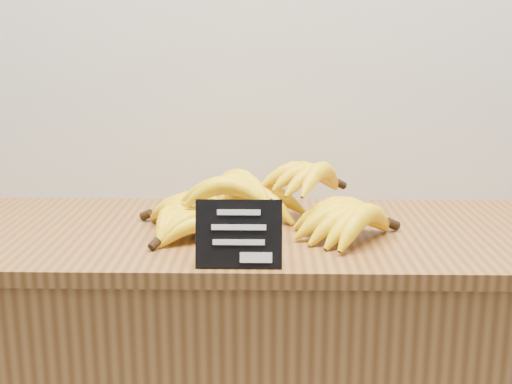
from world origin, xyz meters
name	(u,v)px	position (x,y,z in m)	size (l,w,h in m)	color
counter_top	(256,235)	(-0.16, 2.75, 0.92)	(1.51, 0.54, 0.03)	brown
chalkboard_sign	(239,234)	(-0.19, 2.51, 0.99)	(0.15, 0.01, 0.12)	black
banana_pile	(262,205)	(-0.15, 2.75, 0.98)	(0.55, 0.38, 0.12)	yellow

